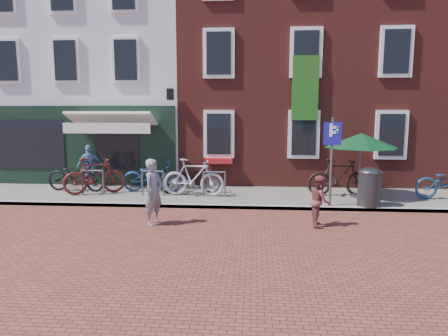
# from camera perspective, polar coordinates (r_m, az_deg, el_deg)

# --- Properties ---
(ground) EXTENTS (80.00, 80.00, 0.00)m
(ground) POSITION_cam_1_polar(r_m,az_deg,el_deg) (12.06, -4.30, -5.66)
(ground) COLOR brown
(sidewalk) EXTENTS (24.00, 3.00, 0.10)m
(sidewalk) POSITION_cam_1_polar(r_m,az_deg,el_deg) (13.40, 0.89, -3.98)
(sidewalk) COLOR slate
(sidewalk) RESTS_ON ground
(building_stucco) EXTENTS (8.00, 8.00, 9.00)m
(building_stucco) POSITION_cam_1_polar(r_m,az_deg,el_deg) (19.82, -16.12, 12.66)
(building_stucco) COLOR silver
(building_stucco) RESTS_ON ground
(building_brick_mid) EXTENTS (6.00, 8.00, 10.00)m
(building_brick_mid) POSITION_cam_1_polar(r_m,az_deg,el_deg) (18.68, 5.13, 14.77)
(building_brick_mid) COLOR maroon
(building_brick_mid) RESTS_ON ground
(building_brick_right) EXTENTS (6.00, 8.00, 10.00)m
(building_brick_right) POSITION_cam_1_polar(r_m,az_deg,el_deg) (19.69, 23.41, 13.80)
(building_brick_right) COLOR maroon
(building_brick_right) RESTS_ON ground
(litter_bin) EXTENTS (0.65, 0.65, 1.20)m
(litter_bin) POSITION_cam_1_polar(r_m,az_deg,el_deg) (12.52, 19.69, -2.24)
(litter_bin) COLOR #323234
(litter_bin) RESTS_ON sidewalk
(parking_sign) EXTENTS (0.50, 0.08, 2.56)m
(parking_sign) POSITION_cam_1_polar(r_m,az_deg,el_deg) (12.06, 14.87, 2.76)
(parking_sign) COLOR #4C4C4F
(parking_sign) RESTS_ON sidewalk
(parasol) EXTENTS (2.28, 2.28, 2.14)m
(parasol) POSITION_cam_1_polar(r_m,az_deg,el_deg) (13.53, 18.63, 4.04)
(parasol) COLOR #4C4C4F
(parasol) RESTS_ON sidewalk
(woman) EXTENTS (0.61, 0.72, 1.67)m
(woman) POSITION_cam_1_polar(r_m,az_deg,el_deg) (10.41, -9.80, -3.32)
(woman) COLOR gray
(woman) RESTS_ON ground
(boy) EXTENTS (0.50, 0.64, 1.28)m
(boy) POSITION_cam_1_polar(r_m,az_deg,el_deg) (10.44, 13.26, -4.48)
(boy) COLOR brown
(boy) RESTS_ON ground
(cafe_person) EXTENTS (0.94, 0.79, 1.51)m
(cafe_person) POSITION_cam_1_polar(r_m,az_deg,el_deg) (15.49, -18.29, 0.31)
(cafe_person) COLOR #7791C6
(cafe_person) RESTS_ON sidewalk
(bicycle_0) EXTENTS (2.12, 0.89, 1.09)m
(bicycle_0) POSITION_cam_1_polar(r_m,az_deg,el_deg) (14.79, -19.98, -0.98)
(bicycle_0) COLOR black
(bicycle_0) RESTS_ON sidewalk
(bicycle_1) EXTENTS (2.06, 1.36, 1.20)m
(bicycle_1) POSITION_cam_1_polar(r_m,az_deg,el_deg) (14.10, -17.67, -1.06)
(bicycle_1) COLOR #571815
(bicycle_1) RESTS_ON sidewalk
(bicycle_2) EXTENTS (2.08, 0.75, 1.09)m
(bicycle_2) POSITION_cam_1_polar(r_m,az_deg,el_deg) (13.99, -9.93, -1.10)
(bicycle_2) COLOR navy
(bicycle_2) RESTS_ON sidewalk
(bicycle_3) EXTENTS (2.05, 0.74, 1.20)m
(bicycle_3) POSITION_cam_1_polar(r_m,az_deg,el_deg) (13.18, -4.28, -1.32)
(bicycle_3) COLOR #ACADAE
(bicycle_3) RESTS_ON sidewalk
(bicycle_4) EXTENTS (2.15, 1.02, 1.09)m
(bicycle_4) POSITION_cam_1_polar(r_m,az_deg,el_deg) (13.55, -4.78, -1.32)
(bicycle_4) COLOR black
(bicycle_4) RESTS_ON sidewalk
(bicycle_5) EXTENTS (2.03, 0.66, 1.20)m
(bicycle_5) POSITION_cam_1_polar(r_m,az_deg,el_deg) (13.65, 15.77, -1.29)
(bicycle_5) COLOR black
(bicycle_5) RESTS_ON sidewalk
(bicycle_6) EXTENTS (2.13, 0.92, 1.09)m
(bicycle_6) POSITION_cam_1_polar(r_m,az_deg,el_deg) (14.48, 28.87, -1.72)
(bicycle_6) COLOR navy
(bicycle_6) RESTS_ON sidewalk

